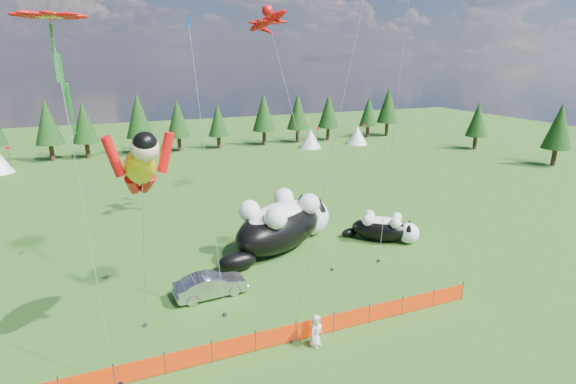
# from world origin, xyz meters

# --- Properties ---
(ground) EXTENTS (160.00, 160.00, 0.00)m
(ground) POSITION_xyz_m (0.00, 0.00, 0.00)
(ground) COLOR #103C0B
(ground) RESTS_ON ground
(safety_fence) EXTENTS (22.06, 0.06, 1.10)m
(safety_fence) POSITION_xyz_m (0.00, -3.00, 0.50)
(safety_fence) COLOR #262626
(safety_fence) RESTS_ON ground
(tree_line) EXTENTS (90.00, 4.00, 8.00)m
(tree_line) POSITION_xyz_m (0.00, 45.00, 4.00)
(tree_line) COLOR black
(tree_line) RESTS_ON ground
(festival_tents) EXTENTS (50.00, 3.20, 2.80)m
(festival_tents) POSITION_xyz_m (11.00, 40.00, 1.40)
(festival_tents) COLOR white
(festival_tents) RESTS_ON ground
(cat_large) EXTENTS (9.63, 7.10, 3.80)m
(cat_large) POSITION_xyz_m (4.59, 7.47, 1.81)
(cat_large) COLOR black
(cat_large) RESTS_ON ground
(cat_small) EXTENTS (4.79, 4.17, 2.04)m
(cat_small) POSITION_xyz_m (11.83, 5.79, 0.97)
(cat_small) COLOR black
(cat_small) RESTS_ON ground
(car) EXTENTS (4.13, 1.69, 1.33)m
(car) POSITION_xyz_m (-1.72, 2.70, 0.67)
(car) COLOR #B5B4B9
(car) RESTS_ON ground
(spectator_e) EXTENTS (0.93, 0.84, 1.59)m
(spectator_e) POSITION_xyz_m (1.71, -3.66, 0.80)
(spectator_e) COLOR silver
(spectator_e) RESTS_ON ground
(superhero_kite) EXTENTS (4.33, 4.69, 10.39)m
(superhero_kite) POSITION_xyz_m (-5.01, 0.31, 8.26)
(superhero_kite) COLOR yellow
(superhero_kite) RESTS_ON ground
(gecko_kite) EXTENTS (4.93, 13.60, 18.64)m
(gecko_kite) POSITION_xyz_m (5.79, 13.49, 15.48)
(gecko_kite) COLOR red
(gecko_kite) RESTS_ON ground
(flower_kite) EXTENTS (3.31, 6.86, 15.27)m
(flower_kite) POSITION_xyz_m (-7.86, 2.22, 14.32)
(flower_kite) COLOR red
(flower_kite) RESTS_ON ground
(diamond_kite_a) EXTENTS (0.46, 6.09, 15.74)m
(diamond_kite_a) POSITION_xyz_m (-1.48, 5.56, 13.74)
(diamond_kite_a) COLOR #0C42C0
(diamond_kite_a) RESTS_ON ground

